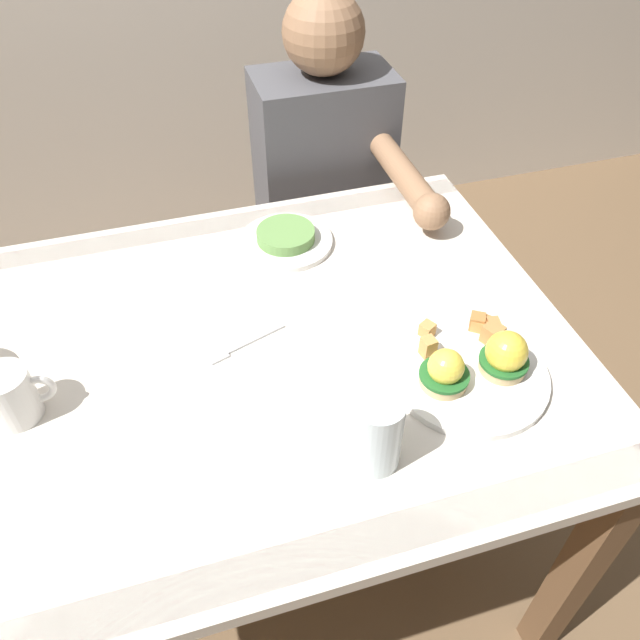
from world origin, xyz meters
name	(u,v)px	position (x,y,z in m)	size (l,w,h in m)	color
ground_plane	(267,546)	(0.00, 0.00, 0.00)	(6.00, 6.00, 0.00)	brown
dining_table	(247,390)	(0.00, 0.00, 0.63)	(1.20, 0.90, 0.74)	silver
eggs_benedict_plate	(474,366)	(0.37, -0.17, 0.77)	(0.27, 0.27, 0.09)	white
coffee_mug	(11,394)	(-0.37, -0.03, 0.79)	(0.11, 0.08, 0.09)	white
fork	(242,344)	(0.00, 0.02, 0.74)	(0.15, 0.07, 0.00)	silver
water_glass_near	(376,435)	(0.15, -0.28, 0.80)	(0.08, 0.08, 0.13)	silver
side_plate	(286,239)	(0.15, 0.29, 0.75)	(0.20, 0.20, 0.04)	white
diner_person	(327,190)	(0.34, 0.60, 0.65)	(0.34, 0.54, 1.14)	#33333D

